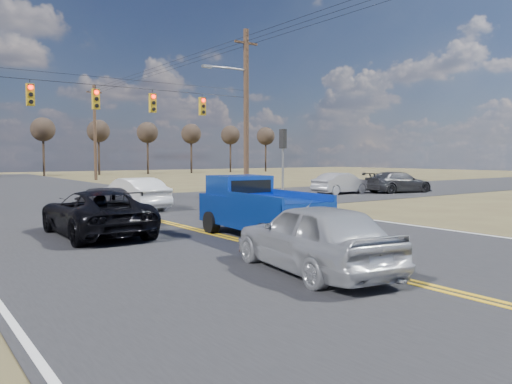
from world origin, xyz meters
TOP-DOWN VIEW (x-y plane):
  - ground at (0.00, 0.00)m, footprint 160.00×160.00m
  - road_main at (0.00, 10.00)m, footprint 14.00×120.00m
  - road_cross at (0.00, 18.00)m, footprint 120.00×12.00m
  - signal_gantry at (0.50, 17.79)m, footprint 19.60×4.83m
  - utility_poles at (0.00, 17.00)m, footprint 19.60×58.32m
  - treeline at (0.00, 26.96)m, footprint 87.00×117.80m
  - pickup_truck at (0.81, 5.55)m, footprint 2.28×5.10m
  - silver_suv at (-0.94, 1.12)m, footprint 2.45×4.71m
  - black_suv at (-3.11, 8.78)m, footprint 2.46×5.20m
  - white_car_queue at (0.82, 15.50)m, footprint 2.02×4.67m
  - dgrey_car_queue at (-1.98, 11.30)m, footprint 2.50×4.91m
  - cross_car_east_near at (15.78, 16.70)m, footprint 1.68×4.36m
  - cross_car_east_far at (19.82, 15.29)m, footprint 2.80×5.25m

SIDE VIEW (x-z plane):
  - ground at x=0.00m, z-range 0.00..0.00m
  - road_main at x=0.00m, z-range -0.01..0.01m
  - road_cross at x=0.00m, z-range -0.01..0.01m
  - dgrey_car_queue at x=-1.98m, z-range 0.00..1.36m
  - cross_car_east_near at x=15.78m, z-range 0.00..1.42m
  - black_suv at x=-3.11m, z-range 0.00..1.44m
  - cross_car_east_far at x=19.82m, z-range 0.00..1.45m
  - white_car_queue at x=0.82m, z-range 0.00..1.49m
  - silver_suv at x=-0.94m, z-range 0.00..1.53m
  - pickup_truck at x=0.81m, z-range -0.03..1.84m
  - signal_gantry at x=0.50m, z-range 0.06..10.06m
  - utility_poles at x=0.00m, z-range 0.23..10.23m
  - treeline at x=0.00m, z-range 2.00..9.40m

